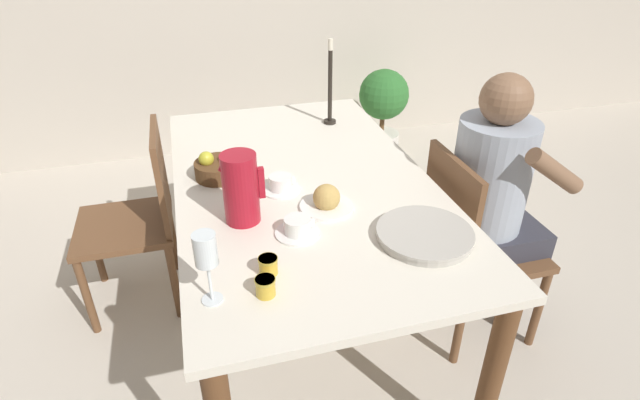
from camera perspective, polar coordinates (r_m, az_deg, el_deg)
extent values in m
plane|color=beige|center=(2.38, -1.65, -14.03)|extent=(20.00, 20.00, 0.00)
cube|color=silver|center=(1.92, -1.98, 1.96)|extent=(0.96, 1.64, 0.03)
cylinder|color=brown|center=(1.77, 18.90, -19.11)|extent=(0.07, 0.07, 0.73)
cylinder|color=brown|center=(2.74, -14.28, 1.19)|extent=(0.07, 0.07, 0.73)
cylinder|color=brown|center=(2.85, 2.66, 3.46)|extent=(0.07, 0.07, 0.73)
cylinder|color=brown|center=(2.56, 18.87, -6.20)|extent=(0.04, 0.04, 0.40)
cylinder|color=brown|center=(2.35, 23.68, -11.29)|extent=(0.04, 0.04, 0.40)
cylinder|color=brown|center=(2.40, 11.37, -7.86)|extent=(0.04, 0.04, 0.40)
cylinder|color=brown|center=(2.16, 15.69, -13.66)|extent=(0.04, 0.04, 0.40)
cube|color=brown|center=(2.23, 18.29, -5.35)|extent=(0.42, 0.42, 0.03)
cube|color=brown|center=(2.01, 14.59, -1.06)|extent=(0.03, 0.39, 0.43)
cylinder|color=brown|center=(2.43, -25.08, -9.99)|extent=(0.04, 0.04, 0.40)
cylinder|color=brown|center=(2.73, -24.25, -5.04)|extent=(0.04, 0.04, 0.40)
cylinder|color=brown|center=(2.38, -16.29, -8.97)|extent=(0.04, 0.04, 0.40)
cylinder|color=brown|center=(2.68, -16.50, -4.03)|extent=(0.04, 0.04, 0.40)
cube|color=brown|center=(2.43, -21.48, -2.81)|extent=(0.42, 0.42, 0.03)
cube|color=brown|center=(2.29, -17.71, 2.64)|extent=(0.03, 0.39, 0.43)
cylinder|color=#33333D|center=(2.49, 19.08, -7.10)|extent=(0.09, 0.09, 0.43)
cylinder|color=#33333D|center=(2.39, 21.12, -9.31)|extent=(0.09, 0.09, 0.43)
cube|color=#33333D|center=(2.25, 19.67, -3.38)|extent=(0.30, 0.34, 0.11)
cylinder|color=#9EA8B7|center=(2.07, 18.92, 2.53)|extent=(0.30, 0.30, 0.46)
sphere|color=brown|center=(1.95, 20.49, 10.73)|extent=(0.19, 0.19, 0.19)
cylinder|color=brown|center=(1.93, 25.25, 2.97)|extent=(0.25, 0.06, 0.20)
cylinder|color=#A31423|center=(1.63, -9.06, 1.30)|extent=(0.12, 0.12, 0.24)
cube|color=#A31423|center=(1.63, -6.72, 1.99)|extent=(0.02, 0.02, 0.11)
cone|color=#A31423|center=(1.58, -11.02, 4.10)|extent=(0.04, 0.04, 0.04)
cylinder|color=white|center=(1.39, -12.18, -11.04)|extent=(0.06, 0.06, 0.00)
cylinder|color=white|center=(1.35, -12.47, -9.08)|extent=(0.01, 0.01, 0.12)
cylinder|color=white|center=(1.29, -12.98, -5.52)|extent=(0.06, 0.06, 0.09)
cylinder|color=white|center=(1.60, -2.59, -3.78)|extent=(0.15, 0.15, 0.01)
cylinder|color=white|center=(1.59, -2.61, -2.92)|extent=(0.09, 0.09, 0.05)
cube|color=white|center=(1.60, -0.87, -2.58)|extent=(0.01, 0.01, 0.03)
cylinder|color=white|center=(1.85, -4.49, 1.24)|extent=(0.15, 0.15, 0.01)
cylinder|color=white|center=(1.83, -4.53, 2.03)|extent=(0.09, 0.09, 0.05)
cube|color=white|center=(1.84, -3.02, 2.30)|extent=(0.01, 0.01, 0.03)
cylinder|color=#B7B2A8|center=(1.61, 11.85, -4.06)|extent=(0.30, 0.30, 0.02)
cylinder|color=#B7B2A8|center=(1.60, 11.90, -3.62)|extent=(0.31, 0.31, 0.01)
cylinder|color=white|center=(1.73, 0.74, -0.76)|extent=(0.19, 0.19, 0.01)
sphere|color=tan|center=(1.71, 0.75, 0.29)|extent=(0.09, 0.09, 0.09)
cylinder|color=gold|center=(1.37, -6.26, -9.82)|extent=(0.05, 0.05, 0.05)
cylinder|color=gold|center=(1.35, -6.31, -9.08)|extent=(0.06, 0.06, 0.01)
cylinder|color=gold|center=(1.44, -5.94, -7.48)|extent=(0.05, 0.05, 0.05)
cylinder|color=gold|center=(1.42, -5.99, -6.75)|extent=(0.06, 0.06, 0.01)
cylinder|color=brown|center=(1.96, -11.54, 3.46)|extent=(0.18, 0.18, 0.06)
sphere|color=gold|center=(1.93, -10.50, 4.81)|extent=(0.06, 0.06, 0.06)
sphere|color=gold|center=(1.94, -12.88, 4.60)|extent=(0.06, 0.06, 0.06)
cylinder|color=black|center=(2.43, 1.12, 8.95)|extent=(0.06, 0.06, 0.01)
cylinder|color=black|center=(2.37, 1.16, 12.85)|extent=(0.02, 0.02, 0.33)
cylinder|color=beige|center=(2.32, 1.21, 17.35)|extent=(0.02, 0.02, 0.05)
cylinder|color=beige|center=(3.91, 6.95, 6.52)|extent=(0.27, 0.27, 0.17)
cylinder|color=brown|center=(3.84, 7.09, 8.64)|extent=(0.04, 0.04, 0.15)
sphere|color=#2D6B2D|center=(3.76, 7.32, 11.87)|extent=(0.37, 0.37, 0.37)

